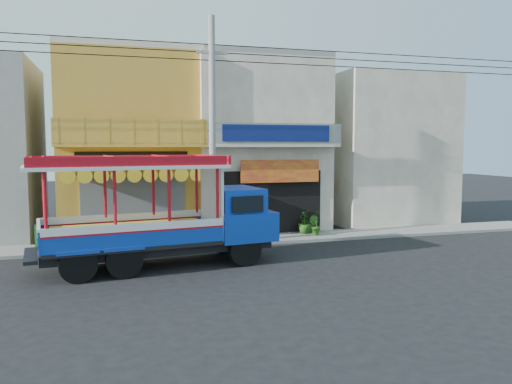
% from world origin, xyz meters
% --- Properties ---
extents(ground, '(90.00, 90.00, 0.00)m').
position_xyz_m(ground, '(0.00, 0.00, 0.00)').
color(ground, black).
rests_on(ground, ground).
extents(sidewalk, '(30.00, 2.00, 0.12)m').
position_xyz_m(sidewalk, '(0.00, 4.00, 0.06)').
color(sidewalk, slate).
rests_on(sidewalk, ground).
extents(shophouse_left, '(6.00, 7.50, 8.24)m').
position_xyz_m(shophouse_left, '(-4.00, 7.96, 4.11)').
color(shophouse_left, '#B58628').
rests_on(shophouse_left, ground).
extents(shophouse_right, '(6.00, 6.75, 8.24)m').
position_xyz_m(shophouse_right, '(2.00, 7.96, 4.11)').
color(shophouse_right, '#B1A491').
rests_on(shophouse_right, ground).
extents(party_pilaster, '(0.35, 0.30, 8.00)m').
position_xyz_m(party_pilaster, '(-1.00, 4.85, 4.00)').
color(party_pilaster, '#B1A491').
rests_on(party_pilaster, ground).
extents(filler_building_right, '(6.00, 6.00, 7.60)m').
position_xyz_m(filler_building_right, '(9.00, 8.00, 3.80)').
color(filler_building_right, '#B1A491').
rests_on(filler_building_right, ground).
extents(utility_pole, '(28.00, 0.26, 9.00)m').
position_xyz_m(utility_pole, '(-0.85, 3.30, 5.03)').
color(utility_pole, gray).
rests_on(utility_pole, ground).
extents(songthaew_truck, '(8.17, 3.60, 3.69)m').
position_xyz_m(songthaew_truck, '(-2.82, 0.55, 1.78)').
color(songthaew_truck, black).
rests_on(songthaew_truck, ground).
extents(green_sign, '(0.60, 0.39, 0.93)m').
position_xyz_m(green_sign, '(-7.39, 4.01, 0.51)').
color(green_sign, black).
rests_on(green_sign, sidewalk).
extents(potted_plant_a, '(1.10, 1.02, 0.99)m').
position_xyz_m(potted_plant_a, '(3.63, 4.62, 0.62)').
color(potted_plant_a, '#264F16').
rests_on(potted_plant_a, sidewalk).
extents(potted_plant_b, '(0.60, 0.60, 0.86)m').
position_xyz_m(potted_plant_b, '(3.60, 3.87, 0.55)').
color(potted_plant_b, '#264F16').
rests_on(potted_plant_b, sidewalk).
extents(potted_plant_c, '(0.81, 0.81, 1.05)m').
position_xyz_m(potted_plant_c, '(3.34, 4.43, 0.65)').
color(potted_plant_c, '#264F16').
rests_on(potted_plant_c, sidewalk).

